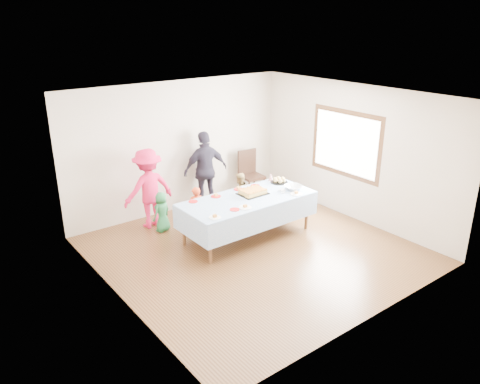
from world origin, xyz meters
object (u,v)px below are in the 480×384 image
at_px(dining_chair, 250,171).
at_px(adult_left, 149,189).
at_px(birthday_cake, 253,192).
at_px(party_table, 248,201).

height_order(dining_chair, adult_left, adult_left).
distance_m(birthday_cake, dining_chair, 1.92).
distance_m(dining_chair, adult_left, 2.55).
distance_m(party_table, birthday_cake, 0.23).
bearing_deg(birthday_cake, party_table, -155.05).
bearing_deg(birthday_cake, dining_chair, 53.04).
relative_size(party_table, dining_chair, 2.32).
xyz_separation_m(birthday_cake, dining_chair, (1.14, 1.52, -0.22)).
xyz_separation_m(birthday_cake, adult_left, (-1.40, 1.45, -0.04)).
height_order(birthday_cake, dining_chair, dining_chair).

